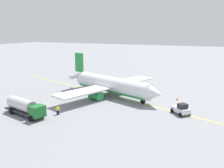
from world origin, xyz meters
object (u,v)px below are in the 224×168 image
at_px(fuel_tanker, 25,107).
at_px(safety_cone_nose, 177,99).
at_px(airplane, 111,85).
at_px(pushback_tug, 181,109).
at_px(refueling_worker, 58,110).

bearing_deg(fuel_tanker, safety_cone_nose, 42.20).
relative_size(airplane, pushback_tug, 7.40).
height_order(refueling_worker, safety_cone_nose, refueling_worker).
relative_size(fuel_tanker, safety_cone_nose, 17.82).
bearing_deg(refueling_worker, airplane, 78.05).
bearing_deg(refueling_worker, pushback_tug, 24.58).
distance_m(pushback_tug, refueling_worker, 23.63).
xyz_separation_m(fuel_tanker, pushback_tug, (26.87, 12.73, -0.71)).
height_order(airplane, fuel_tanker, airplane).
relative_size(airplane, refueling_worker, 17.51).
xyz_separation_m(pushback_tug, refueling_worker, (-21.49, -9.83, -0.19)).
distance_m(fuel_tanker, safety_cone_nose, 33.22).
height_order(pushback_tug, safety_cone_nose, pushback_tug).
bearing_deg(fuel_tanker, pushback_tug, 25.35).
bearing_deg(safety_cone_nose, fuel_tanker, -137.80).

